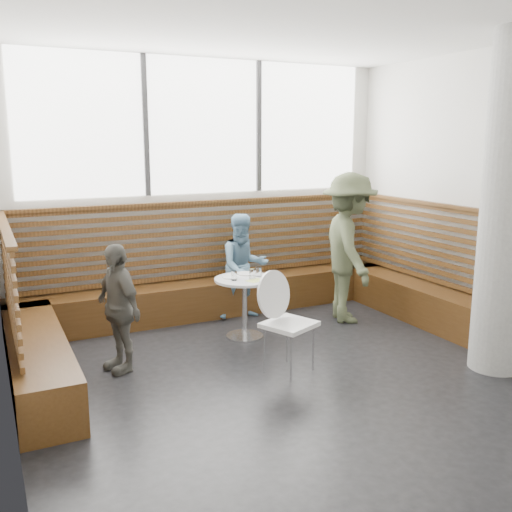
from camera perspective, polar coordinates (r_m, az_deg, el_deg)
name	(u,v)px	position (r m, az deg, el deg)	size (l,w,h in m)	color
room	(305,210)	(5.11, 4.89, 4.58)	(5.00, 5.00, 3.20)	silver
booth	(228,292)	(6.90, -2.81, -3.66)	(5.00, 2.50, 1.44)	#3E250F
concrete_column	(508,207)	(5.85, 23.89, 4.51)	(0.50, 0.50, 3.20)	gray
cafe_table	(244,295)	(6.44, -1.16, -3.93)	(0.67, 0.67, 0.69)	silver
cafe_chair	(285,313)	(5.54, 2.97, -5.68)	(0.47, 0.46, 0.98)	white
adult_man	(349,248)	(7.06, 9.26, 0.81)	(1.19, 0.68, 1.84)	#474F35
child_back	(244,267)	(7.12, -1.24, -1.06)	(0.64, 0.50, 1.32)	#628BA9
child_left	(118,308)	(5.67, -13.63, -5.06)	(0.74, 0.31, 1.26)	#56544E
plate_near	(230,277)	(6.42, -2.57, -2.13)	(0.18, 0.18, 0.01)	white
plate_far	(246,274)	(6.58, -1.02, -1.78)	(0.21, 0.21, 0.01)	white
glass_left	(234,276)	(6.30, -2.20, -1.96)	(0.07, 0.07, 0.10)	white
glass_mid	(253,274)	(6.34, -0.34, -1.82)	(0.07, 0.07, 0.11)	white
glass_right	(259,272)	(6.48, 0.26, -1.58)	(0.07, 0.07, 0.10)	white
menu_card	(255,280)	(6.29, -0.06, -2.45)	(0.19, 0.13, 0.00)	#A5C64C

